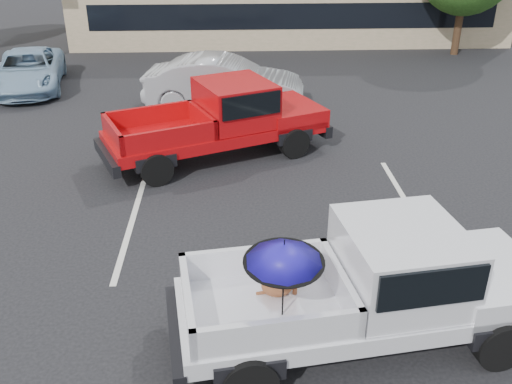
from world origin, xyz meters
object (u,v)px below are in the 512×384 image
silver_sedan (224,83)px  blue_suv (29,70)px  red_pickup (229,116)px  silver_pickup (384,280)px

silver_sedan → blue_suv: silver_sedan is taller
silver_sedan → blue_suv: (-6.95, 2.50, -0.16)m
silver_sedan → blue_suv: size_ratio=1.05×
red_pickup → blue_suv: bearing=115.0°
red_pickup → blue_suv: 9.48m
silver_sedan → blue_suv: 7.38m
silver_pickup → red_pickup: silver_pickup is taller
red_pickup → silver_sedan: size_ratio=1.23×
silver_pickup → blue_suv: (-9.33, 13.54, -0.39)m
silver_pickup → silver_sedan: silver_pickup is taller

